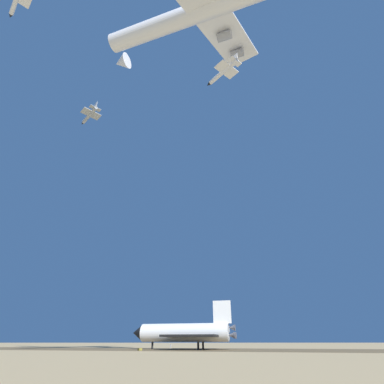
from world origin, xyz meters
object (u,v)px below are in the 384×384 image
object	(u,v)px
space_shuttle	(183,333)
chase_jet_right_wing	(223,72)
ground_crew_near_nose	(171,346)
ground_support_crate	(140,349)
chase_jet_lead	(90,115)
carrier_jet	(206,9)

from	to	relation	value
space_shuttle	chase_jet_right_wing	xyz separation A→B (m)	(-13.11, 44.03, 82.02)
ground_crew_near_nose	ground_support_crate	xyz separation A→B (m)	(8.32, 33.16, -0.61)
chase_jet_right_wing	chase_jet_lead	bearing A→B (deg)	22.59
carrier_jet	chase_jet_right_wing	distance (m)	20.03
space_shuttle	ground_support_crate	xyz separation A→B (m)	(13.29, 13.39, -5.02)
chase_jet_lead	carrier_jet	bearing A→B (deg)	-172.84
chase_jet_right_wing	ground_crew_near_nose	bearing A→B (deg)	-23.32
space_shuttle	carrier_jet	xyz separation A→B (m)	(-6.23, 59.18, 93.17)
space_shuttle	chase_jet_lead	distance (m)	98.49
chase_jet_lead	chase_jet_right_wing	xyz separation A→B (m)	(-56.05, 30.14, -5.52)
chase_jet_lead	ground_crew_near_nose	world-z (taller)	chase_jet_lead
ground_crew_near_nose	ground_support_crate	bearing A→B (deg)	36.46
ground_crew_near_nose	chase_jet_lead	bearing A→B (deg)	2.11
chase_jet_lead	ground_crew_near_nose	bearing A→B (deg)	-88.63
space_shuttle	ground_crew_near_nose	xyz separation A→B (m)	(4.97, -19.77, -4.41)
chase_jet_lead	chase_jet_right_wing	world-z (taller)	chase_jet_lead
carrier_jet	ground_support_crate	distance (m)	110.08
space_shuttle	chase_jet_lead	xyz separation A→B (m)	(42.94, 13.89, 87.54)
carrier_jet	chase_jet_right_wing	bearing A→B (deg)	-79.79
chase_jet_lead	ground_support_crate	world-z (taller)	chase_jet_lead
ground_support_crate	carrier_jet	bearing A→B (deg)	113.09
chase_jet_lead	ground_support_crate	xyz separation A→B (m)	(-29.65, -0.49, -92.56)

